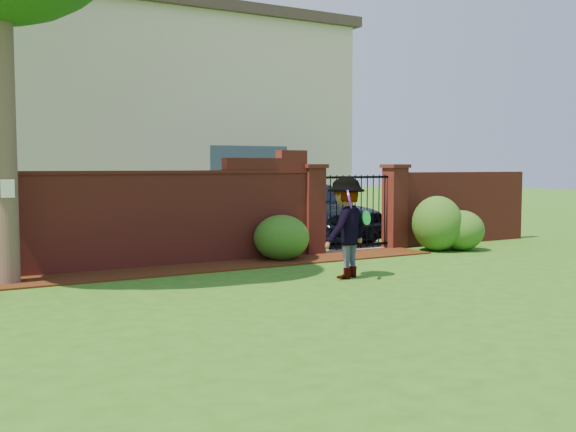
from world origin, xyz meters
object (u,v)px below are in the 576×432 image
car (313,209)px  man (348,228)px  frisbee_green (366,218)px  frisbee_purple (350,199)px

car → man: bearing=-118.8°
car → frisbee_green: car is taller
frisbee_purple → man: bearing=58.5°
man → frisbee_purple: (-0.21, -0.34, 0.49)m
car → frisbee_green: (-2.07, -4.93, 0.20)m
man → frisbee_green: 0.42m
frisbee_purple → car: bearing=63.2°
car → frisbee_purple: 5.95m
frisbee_green → frisbee_purple: bearing=-149.2°
car → frisbee_purple: (-2.68, -5.29, 0.54)m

